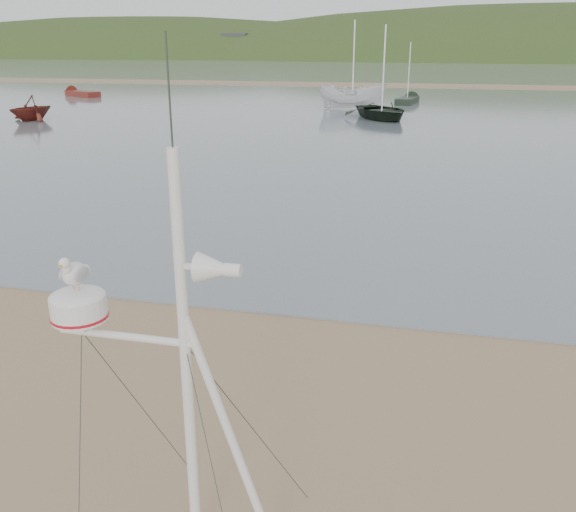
% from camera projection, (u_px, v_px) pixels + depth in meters
% --- Properties ---
extents(ground, '(560.00, 560.00, 0.00)m').
position_uv_depth(ground, '(75.00, 431.00, 7.79)').
color(ground, '#8D6E51').
rests_on(ground, ground).
extents(water, '(560.00, 256.00, 0.04)m').
position_uv_depth(water, '(421.00, 67.00, 128.95)').
color(water, slate).
rests_on(water, ground).
extents(sandbar, '(560.00, 7.00, 0.07)m').
position_uv_depth(sandbar, '(404.00, 85.00, 72.02)').
color(sandbar, '#8D6E51').
rests_on(sandbar, water).
extents(hill_ridge, '(620.00, 180.00, 80.00)m').
position_uv_depth(hill_ridge, '(478.00, 114.00, 225.88)').
color(hill_ridge, '#283B18').
rests_on(hill_ridge, ground).
extents(far_cottages, '(294.40, 6.30, 8.00)m').
position_uv_depth(far_cottages, '(439.00, 47.00, 185.73)').
color(far_cottages, silver).
rests_on(far_cottages, ground).
extents(mast_rig, '(2.12, 2.26, 4.78)m').
position_uv_depth(mast_rig, '(184.00, 454.00, 5.53)').
color(mast_rig, white).
rests_on(mast_rig, ground).
extents(boat_dark, '(3.77, 2.87, 5.25)m').
position_uv_depth(boat_dark, '(383.00, 77.00, 38.88)').
color(boat_dark, black).
rests_on(boat_dark, water).
extents(boat_red, '(2.97, 2.31, 3.02)m').
position_uv_depth(boat_red, '(29.00, 96.00, 38.66)').
color(boat_red, maroon).
rests_on(boat_red, water).
extents(boat_white, '(2.03, 1.98, 4.96)m').
position_uv_depth(boat_white, '(353.00, 75.00, 45.02)').
color(boat_white, silver).
rests_on(boat_white, water).
extents(dinghy_red_far, '(5.43, 3.75, 1.33)m').
position_uv_depth(dinghy_red_far, '(75.00, 93.00, 57.86)').
color(dinghy_red_far, maroon).
rests_on(dinghy_red_far, ground).
extents(sailboat_dark_mid, '(2.02, 5.28, 5.19)m').
position_uv_depth(sailboat_dark_mid, '(410.00, 99.00, 51.08)').
color(sailboat_dark_mid, black).
rests_on(sailboat_dark_mid, ground).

